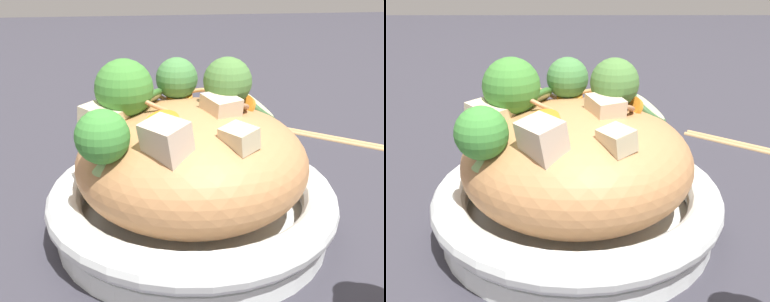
% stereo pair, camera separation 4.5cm
% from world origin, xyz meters
% --- Properties ---
extents(ground_plane, '(3.00, 3.00, 0.00)m').
position_xyz_m(ground_plane, '(0.00, 0.00, 0.00)').
color(ground_plane, '#323139').
extents(serving_bowl, '(0.27, 0.27, 0.05)m').
position_xyz_m(serving_bowl, '(0.00, 0.00, 0.03)').
color(serving_bowl, white).
rests_on(serving_bowl, ground_plane).
extents(noodle_heap, '(0.21, 0.21, 0.12)m').
position_xyz_m(noodle_heap, '(0.00, 0.00, 0.07)').
color(noodle_heap, '#B47D4D').
rests_on(noodle_heap, serving_bowl).
extents(broccoli_florets, '(0.16, 0.17, 0.08)m').
position_xyz_m(broccoli_florets, '(0.00, 0.03, 0.13)').
color(broccoli_florets, '#9DBD71').
rests_on(broccoli_florets, serving_bowl).
extents(carrot_coins, '(0.11, 0.11, 0.02)m').
position_xyz_m(carrot_coins, '(-0.01, 0.01, 0.12)').
color(carrot_coins, orange).
rests_on(carrot_coins, serving_bowl).
extents(zucchini_slices, '(0.05, 0.15, 0.04)m').
position_xyz_m(zucchini_slices, '(0.04, -0.02, 0.11)').
color(zucchini_slices, beige).
rests_on(zucchini_slices, serving_bowl).
extents(chicken_chunks, '(0.11, 0.15, 0.04)m').
position_xyz_m(chicken_chunks, '(-0.03, 0.03, 0.12)').
color(chicken_chunks, beige).
rests_on(chicken_chunks, serving_bowl).
extents(chopsticks_pair, '(0.15, 0.19, 0.01)m').
position_xyz_m(chopsticks_pair, '(0.19, -0.25, 0.00)').
color(chopsticks_pair, tan).
rests_on(chopsticks_pair, ground_plane).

